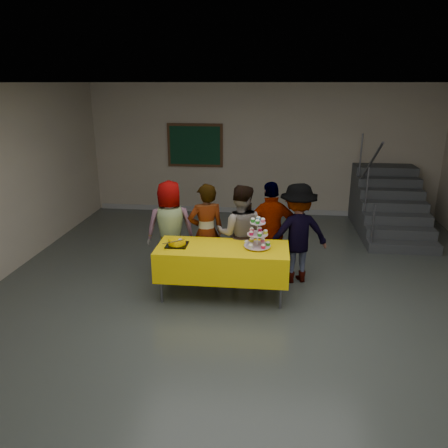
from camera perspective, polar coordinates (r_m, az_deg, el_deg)
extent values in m
plane|color=#4C514C|center=(5.94, 3.37, -12.37)|extent=(10.00, 10.00, 0.00)
cube|color=#B3A690|center=(10.23, 5.04, 9.54)|extent=(8.00, 0.04, 3.00)
cube|color=silver|center=(5.12, 4.02, 17.95)|extent=(8.00, 10.00, 0.04)
cube|color=#999999|center=(10.52, 4.83, 1.74)|extent=(7.90, 0.03, 0.12)
cylinder|color=#595960|center=(6.26, -8.23, -7.10)|extent=(0.04, 0.04, 0.73)
cylinder|color=#595960|center=(6.08, 7.46, -7.86)|extent=(0.04, 0.04, 0.73)
cylinder|color=#595960|center=(6.77, -7.03, -5.04)|extent=(0.04, 0.04, 0.73)
cylinder|color=#595960|center=(6.61, 7.38, -5.66)|extent=(0.04, 0.04, 0.73)
cube|color=#595960|center=(6.23, -0.20, -3.28)|extent=(1.80, 0.70, 0.02)
cube|color=yellow|center=(6.30, -0.20, -4.89)|extent=(1.88, 0.78, 0.44)
cylinder|color=silver|center=(6.21, 4.36, -3.03)|extent=(0.18, 0.18, 0.01)
cylinder|color=silver|center=(6.14, 4.41, -1.25)|extent=(0.02, 0.02, 0.42)
cylinder|color=silver|center=(6.20, 4.37, -2.82)|extent=(0.38, 0.38, 0.01)
cylinder|color=silver|center=(6.15, 4.40, -1.34)|extent=(0.30, 0.30, 0.01)
cylinder|color=silver|center=(6.09, 4.44, 0.17)|extent=(0.22, 0.22, 0.01)
cube|color=black|center=(6.31, -6.15, -2.72)|extent=(0.30, 0.30, 0.02)
cylinder|color=#FFC400|center=(6.29, -6.17, -2.34)|extent=(0.25, 0.25, 0.07)
ellipsoid|color=#FFC400|center=(6.28, -6.18, -2.04)|extent=(0.25, 0.25, 0.05)
ellipsoid|color=white|center=(6.23, -5.85, -2.02)|extent=(0.08, 0.08, 0.02)
cube|color=silver|center=(6.16, -6.62, -2.30)|extent=(0.30, 0.16, 0.04)
imported|color=slate|center=(7.00, -7.02, -0.64)|extent=(0.86, 0.67, 1.56)
imported|color=slate|center=(6.77, -2.34, -1.15)|extent=(0.66, 0.55, 1.56)
imported|color=slate|center=(6.73, 2.14, -1.32)|extent=(0.76, 0.60, 1.55)
imported|color=slate|center=(6.82, 6.18, -1.00)|extent=(1.00, 0.61, 1.58)
imported|color=slate|center=(6.82, 9.54, -1.22)|extent=(1.14, 0.85, 1.57)
cube|color=#424447|center=(8.75, 22.36, -2.82)|extent=(1.30, 0.30, 0.18)
cube|color=#424447|center=(8.99, 21.93, -1.61)|extent=(1.30, 0.30, 0.36)
cube|color=#424447|center=(9.24, 21.53, -0.46)|extent=(1.30, 0.30, 0.54)
cube|color=#424447|center=(9.49, 21.15, 0.63)|extent=(1.30, 0.30, 0.72)
cube|color=#424447|center=(9.74, 20.78, 1.66)|extent=(1.30, 0.30, 0.90)
cube|color=#424447|center=(10.00, 20.44, 2.64)|extent=(1.30, 0.30, 1.08)
cube|color=#424447|center=(10.26, 20.11, 3.57)|extent=(1.30, 0.30, 1.26)
cube|color=#424447|center=(10.55, 19.75, 3.97)|extent=(1.30, 0.30, 1.26)
cylinder|color=#595960|center=(8.44, 18.83, -0.56)|extent=(0.04, 0.04, 0.90)
cylinder|color=#595960|center=(9.05, 18.15, 4.29)|extent=(0.04, 0.04, 0.90)
cylinder|color=#595960|center=(9.82, 17.44, 8.60)|extent=(0.04, 0.04, 0.90)
cylinder|color=#595960|center=(9.01, 18.36, 7.14)|extent=(0.04, 1.85, 1.20)
cube|color=#472B16|center=(10.34, -3.80, 10.22)|extent=(1.30, 0.04, 1.00)
cube|color=#113721|center=(10.32, -3.82, 10.20)|extent=(1.18, 0.02, 0.88)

